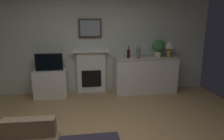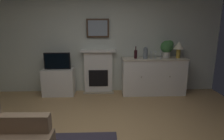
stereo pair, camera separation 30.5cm
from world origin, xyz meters
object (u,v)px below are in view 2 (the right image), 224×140
tv_set (57,61)px  potted_plant_small (167,47)px  table_lamp (179,47)px  wine_glass_left (151,53)px  wine_bottle (136,54)px  sideboard_cabinet (153,76)px  framed_picture (98,28)px  wine_glass_right (161,53)px  fireplace_unit (98,71)px  wine_glass_center (156,53)px  vase_decorative (145,53)px  tv_cabinet (59,82)px

tv_set → potted_plant_small: bearing=1.2°
table_lamp → wine_glass_left: (-0.66, 0.00, -0.16)m
wine_bottle → wine_glass_left: wine_bottle is taller
sideboard_cabinet → wine_bottle: bearing=-177.5°
framed_picture → wine_glass_right: (1.51, -0.27, -0.59)m
fireplace_unit → wine_glass_center: (1.40, -0.17, 0.48)m
sideboard_cabinet → table_lamp: 0.94m
vase_decorative → tv_set: (-2.11, 0.04, -0.19)m
table_lamp → wine_glass_center: table_lamp is taller
wine_glass_left → potted_plant_small: size_ratio=0.38×
fireplace_unit → table_lamp: bearing=-5.2°
wine_glass_center → fireplace_unit: bearing=173.1°
framed_picture → vase_decorative: bearing=-13.5°
vase_decorative → sideboard_cabinet: bearing=12.2°
tv_cabinet → potted_plant_small: size_ratio=1.74×
framed_picture → wine_glass_left: (1.29, -0.22, -0.59)m
fireplace_unit → tv_cabinet: 1.01m
vase_decorative → fireplace_unit: bearing=168.7°
fireplace_unit → sideboard_cabinet: fireplace_unit is taller
framed_picture → wine_bottle: bearing=-14.9°
tv_cabinet → wine_glass_right: bearing=-1.3°
vase_decorative → tv_cabinet: (-2.11, 0.06, -0.72)m
wine_glass_center → potted_plant_small: size_ratio=0.38×
fireplace_unit → tv_cabinet: size_ratio=1.47×
wine_glass_left → tv_set: 2.27m
wine_glass_right → vase_decorative: size_ratio=0.59×
sideboard_cabinet → potted_plant_small: bearing=8.1°
framed_picture → table_lamp: size_ratio=1.37×
tv_set → framed_picture: bearing=13.3°
potted_plant_small → wine_glass_right: bearing=-153.2°
sideboard_cabinet → tv_cabinet: 2.35m
framed_picture → wine_glass_right: size_ratio=3.33×
wine_glass_center → tv_cabinet: 2.48m
framed_picture → sideboard_cabinet: 1.81m
sideboard_cabinet → wine_glass_center: (0.03, 0.01, 0.58)m
fireplace_unit → wine_glass_center: fireplace_unit is taller
fireplace_unit → tv_set: size_ratio=1.77×
wine_glass_center → framed_picture: bearing=171.3°
wine_glass_left → potted_plant_small: bearing=6.1°
wine_glass_left → wine_glass_center: (0.11, 0.00, 0.00)m
sideboard_cabinet → wine_glass_left: bearing=177.8°
framed_picture → wine_glass_left: framed_picture is taller
wine_glass_right → tv_set: wine_glass_right is taller
framed_picture → sideboard_cabinet: (1.37, -0.22, -1.17)m
tv_cabinet → sideboard_cabinet: bearing=-0.4°
sideboard_cabinet → wine_glass_right: (0.14, -0.04, 0.58)m
wine_glass_left → tv_set: bearing=-179.7°
sideboard_cabinet → table_lamp: size_ratio=3.93×
wine_glass_center → potted_plant_small: bearing=7.6°
tv_cabinet → table_lamp: bearing=-0.3°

